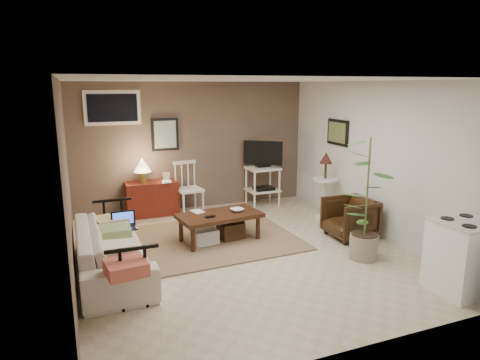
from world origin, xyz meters
name	(u,v)px	position (x,y,z in m)	size (l,w,h in m)	color
floor	(244,252)	(0.00, 0.00, 0.00)	(5.00, 5.00, 0.00)	#C1B293
art_back	(165,134)	(-0.55, 2.48, 1.45)	(0.50, 0.03, 0.60)	black
art_right	(338,132)	(2.23, 1.05, 1.52)	(0.03, 0.60, 0.45)	black
window	(113,108)	(-1.45, 2.48, 1.95)	(0.96, 0.03, 0.60)	silver
rug	(208,239)	(-0.33, 0.66, 0.01)	(2.62, 2.09, 0.03)	#86684E
coffee_table	(219,225)	(-0.18, 0.53, 0.26)	(1.30, 0.78, 0.47)	#381E0F
sofa	(111,242)	(-1.80, -0.02, 0.41)	(2.09, 0.61, 0.82)	beige
sofa_pillows	(117,241)	(-1.75, -0.27, 0.50)	(0.40, 1.99, 0.14)	#F7F0CC
sofa_end_rails	(122,245)	(-1.68, -0.02, 0.35)	(0.56, 2.09, 0.70)	black
laptop	(124,223)	(-1.60, 0.34, 0.53)	(0.32, 0.23, 0.22)	black
red_console	(151,195)	(-0.89, 2.28, 0.37)	(0.93, 0.42, 1.08)	maroon
spindle_chair	(189,190)	(-0.22, 2.12, 0.46)	(0.49, 0.49, 0.97)	silver
tv_stand	(263,172)	(1.28, 2.13, 0.68)	(0.63, 0.52, 1.28)	silver
side_table	(325,177)	(1.96, 0.98, 0.74)	(0.45, 0.45, 1.19)	silver
armchair	(350,216)	(1.77, -0.04, 0.35)	(0.67, 0.63, 0.69)	#301C0D
potted_plant	(367,195)	(1.44, -0.82, 0.91)	(0.43, 0.43, 1.70)	gray
stove	(463,256)	(1.88, -2.02, 0.43)	(0.66, 0.61, 0.86)	white
bowl	(237,205)	(0.11, 0.54, 0.54)	(0.19, 0.05, 0.19)	#381E0F
book_table	(193,206)	(-0.54, 0.71, 0.55)	(0.16, 0.02, 0.22)	#381E0F
book_console	(162,176)	(-0.70, 2.15, 0.74)	(0.17, 0.02, 0.23)	#381E0F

